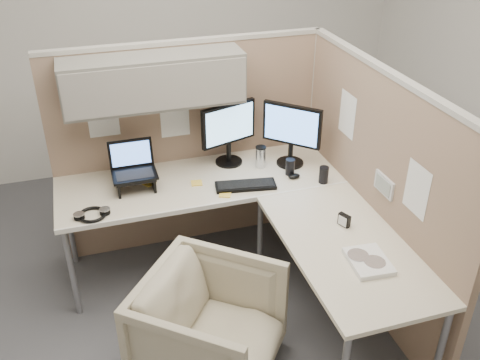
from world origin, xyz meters
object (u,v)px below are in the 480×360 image
object	(u,v)px
monitor_left	(229,129)
keyboard	(246,186)
desk	(249,210)
office_chair	(210,324)

from	to	relation	value
monitor_left	keyboard	distance (m)	0.46
desk	office_chair	distance (m)	0.81
monitor_left	keyboard	xyz separation A→B (m)	(0.01, -0.38, -0.26)
desk	monitor_left	distance (m)	0.67
office_chair	monitor_left	xyz separation A→B (m)	(0.47, 1.20, 0.63)
monitor_left	keyboard	world-z (taller)	monitor_left
desk	keyboard	bearing A→B (deg)	78.31
monitor_left	office_chair	bearing A→B (deg)	-129.08
desk	monitor_left	size ratio (longest dim) A/B	4.29
desk	keyboard	world-z (taller)	keyboard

